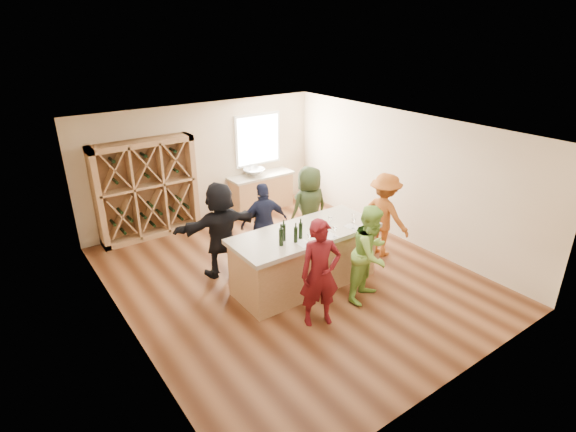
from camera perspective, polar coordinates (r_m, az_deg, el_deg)
floor at (r=8.71m, az=0.23°, el=-7.85°), size 6.00×7.00×0.10m
ceiling at (r=7.62m, az=0.27°, el=11.15°), size 6.00×7.00×0.10m
wall_back at (r=10.97m, az=-10.74°, el=6.74°), size 6.00×0.10×2.80m
wall_front at (r=5.88m, az=21.25°, el=-9.83°), size 6.00×0.10×2.80m
wall_left at (r=6.89m, az=-20.85°, el=-4.68°), size 0.10×7.00×2.80m
wall_right at (r=10.04m, az=14.57°, el=4.83°), size 0.10×7.00×2.80m
window_frame at (r=11.49m, az=-3.87°, el=9.66°), size 1.30×0.06×1.30m
window_pane at (r=11.46m, az=-3.77°, el=9.63°), size 1.18×0.01×1.18m
wine_rack at (r=10.30m, az=-17.47°, el=3.20°), size 2.20×0.45×2.20m
back_counter_base at (r=11.61m, az=-3.40°, el=3.00°), size 1.60×0.58×0.86m
back_counter_top at (r=11.46m, az=-3.46°, el=5.15°), size 1.70×0.62×0.06m
sink at (r=11.32m, az=-4.33°, el=5.56°), size 0.54×0.54×0.19m
faucet at (r=11.45m, az=-4.81°, el=6.05°), size 0.02×0.02×0.30m
tasting_counter_base at (r=8.19m, az=2.13°, el=-5.59°), size 2.60×1.00×1.00m
tasting_counter_top at (r=7.94m, az=2.19°, el=-2.18°), size 2.72×1.12×0.08m
wine_bottle_b at (r=7.36m, az=-0.88°, el=-2.69°), size 0.08×0.08×0.30m
wine_bottle_c at (r=7.52m, az=-0.56°, el=-2.11°), size 0.09×0.09×0.30m
wine_bottle_d at (r=7.47m, az=0.99°, el=-2.40°), size 0.07×0.07×0.27m
wine_bottle_e at (r=7.61m, az=1.61°, el=-1.87°), size 0.08×0.08×0.28m
wine_glass_a at (r=7.41m, az=2.69°, el=-3.06°), size 0.08×0.08×0.18m
wine_glass_b at (r=7.70m, az=5.91°, el=-2.05°), size 0.08×0.08×0.19m
wine_glass_c at (r=8.05m, az=8.30°, el=-1.00°), size 0.09×0.09×0.19m
wine_glass_d at (r=8.08m, az=5.37°, el=-0.77°), size 0.09×0.09×0.19m
wine_glass_e at (r=8.29m, az=8.26°, el=-0.36°), size 0.08×0.08×0.16m
tasting_menu_a at (r=7.49m, az=1.98°, el=-3.49°), size 0.21×0.29×0.00m
tasting_menu_b at (r=7.80m, az=5.14°, el=-2.43°), size 0.24×0.32×0.00m
tasting_menu_c at (r=8.15m, az=8.20°, el=-1.39°), size 0.23×0.30×0.00m
person_near_left at (r=7.01m, az=4.10°, el=-7.29°), size 0.78×0.68×1.79m
person_near_right at (r=7.76m, az=10.46°, el=-4.71°), size 0.94×0.70×1.73m
person_server at (r=9.30m, az=12.08°, el=0.12°), size 0.69×1.20×1.75m
person_far_mid at (r=8.86m, az=-3.03°, el=-0.90°), size 1.05×0.70×1.65m
person_far_right at (r=9.35m, az=2.70°, el=0.95°), size 0.90×0.60×1.80m
person_far_left at (r=8.45m, az=-8.55°, el=-1.68°), size 1.76×0.76×1.84m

